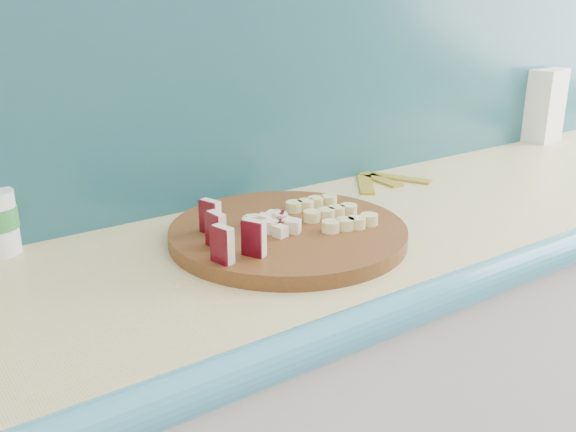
% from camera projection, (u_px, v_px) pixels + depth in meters
% --- Properties ---
extents(kitchen_counter, '(2.20, 0.63, 0.91)m').
position_uv_depth(kitchen_counter, '(456.00, 371.00, 1.58)').
color(kitchen_counter, beige).
rests_on(kitchen_counter, ground).
extents(backsplash, '(2.20, 0.02, 0.50)m').
position_uv_depth(backsplash, '(390.00, 70.00, 1.57)').
color(backsplash, teal).
rests_on(backsplash, kitchen_counter).
extents(cutting_board, '(0.47, 0.47, 0.03)m').
position_uv_depth(cutting_board, '(288.00, 233.00, 1.18)').
color(cutting_board, '#4F2E10').
rests_on(cutting_board, kitchen_counter).
extents(apple_wedges, '(0.08, 0.17, 0.06)m').
position_uv_depth(apple_wedges, '(225.00, 232.00, 1.06)').
color(apple_wedges, beige).
rests_on(apple_wedges, cutting_board).
extents(apple_chunks, '(0.07, 0.07, 0.02)m').
position_uv_depth(apple_chunks, '(275.00, 223.00, 1.16)').
color(apple_chunks, '#FDF0CB').
rests_on(apple_chunks, cutting_board).
extents(banana_slices, '(0.12, 0.17, 0.02)m').
position_uv_depth(banana_slices, '(331.00, 213.00, 1.21)').
color(banana_slices, '#DDD287').
rests_on(banana_slices, cutting_board).
extents(flour_bag, '(0.14, 0.11, 0.21)m').
position_uv_depth(flour_bag, '(543.00, 105.00, 1.93)').
color(flour_bag, white).
rests_on(flour_bag, kitchen_counter).
extents(banana_peel, '(0.21, 0.18, 0.01)m').
position_uv_depth(banana_peel, '(382.00, 180.00, 1.54)').
color(banana_peel, gold).
rests_on(banana_peel, kitchen_counter).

